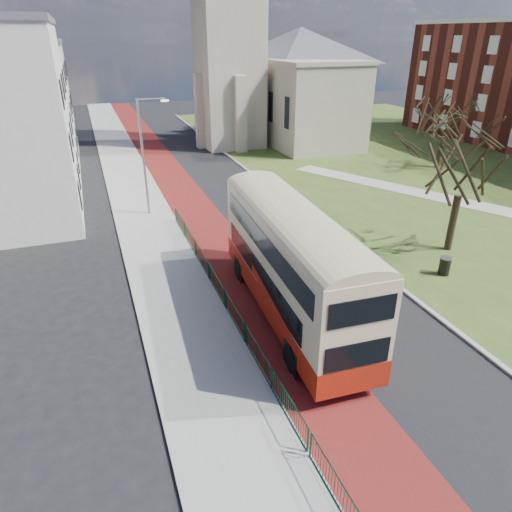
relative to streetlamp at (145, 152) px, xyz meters
name	(u,v)px	position (x,y,z in m)	size (l,w,h in m)	color
ground	(318,343)	(4.35, -18.00, -4.59)	(160.00, 160.00, 0.00)	black
road_carriageway	(221,197)	(5.85, 2.00, -4.59)	(9.00, 120.00, 0.01)	black
bus_lane	(188,201)	(3.15, 2.00, -4.59)	(3.40, 120.00, 0.01)	#591414
pavement_west	(139,206)	(-0.65, 2.00, -4.53)	(4.00, 120.00, 0.12)	gray
kerb_west	(165,203)	(1.35, 2.00, -4.53)	(0.25, 120.00, 0.13)	#999993
kerb_east	(265,184)	(10.45, 4.00, -4.53)	(0.25, 80.00, 0.13)	#999993
grass_green	(449,164)	(30.35, 4.00, -4.57)	(40.00, 80.00, 0.04)	#344D1B
footpath	(497,210)	(24.35, -8.00, -4.54)	(2.20, 36.00, 0.03)	#9E998C
pedestrian_railing	(224,299)	(1.40, -14.00, -4.04)	(0.07, 24.00, 1.12)	#0D3925
gothic_church	(269,21)	(16.91, 20.00, 8.54)	(16.38, 18.00, 40.00)	gray
street_block_far	(16,103)	(-9.65, 20.00, 1.17)	(10.30, 16.30, 11.50)	beige
streetlamp	(145,152)	(0.00, 0.00, 0.00)	(2.13, 0.18, 8.00)	gray
bus	(292,259)	(4.11, -15.57, -1.68)	(3.47, 12.33, 5.10)	maroon
winter_tree_near	(468,149)	(16.11, -12.27, 1.53)	(7.58, 7.58, 8.79)	#2C2316
winter_tree_far	(447,111)	(28.51, 3.50, 0.78)	(6.78, 6.78, 7.71)	black
litter_bin	(445,266)	(13.60, -14.84, -4.04)	(0.65, 0.65, 1.02)	black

